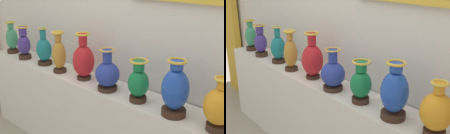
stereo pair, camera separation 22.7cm
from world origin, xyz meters
TOP-DOWN VIEW (x-y plane):
  - display_shelf at (0.00, 0.00)m, footprint 3.35×0.32m
  - back_wall at (0.02, 0.22)m, footprint 5.50×0.14m
  - vase_jade at (-1.49, -0.02)m, footprint 0.13×0.13m
  - vase_indigo at (-1.19, -0.05)m, footprint 0.13×0.13m
  - vase_teal at (-0.88, -0.02)m, footprint 0.14×0.14m
  - vase_ochre at (-0.60, -0.05)m, footprint 0.12×0.12m
  - vase_crimson at (-0.31, -0.02)m, footprint 0.18×0.18m
  - vase_cobalt at (0.00, -0.05)m, footprint 0.19×0.19m
  - vase_emerald at (0.30, -0.05)m, footprint 0.15×0.15m
  - vase_sapphire at (0.60, -0.05)m, footprint 0.18×0.18m
  - vase_amber at (0.88, -0.04)m, footprint 0.19×0.19m

SIDE VIEW (x-z plane):
  - display_shelf at x=0.00m, z-range 0.00..0.81m
  - vase_cobalt at x=0.00m, z-range 0.77..1.10m
  - vase_emerald at x=0.30m, z-range 0.80..1.10m
  - vase_teal at x=-0.88m, z-range 0.77..1.13m
  - vase_amber at x=0.88m, z-range 0.79..1.13m
  - vase_indigo at x=-1.19m, z-range 0.79..1.13m
  - vase_jade at x=-1.49m, z-range 0.79..1.14m
  - vase_ochre at x=-0.60m, z-range 0.79..1.16m
  - vase_crimson at x=-0.31m, z-range 0.78..1.18m
  - vase_sapphire at x=0.60m, z-range 0.79..1.17m
  - back_wall at x=0.02m, z-range 0.01..2.81m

